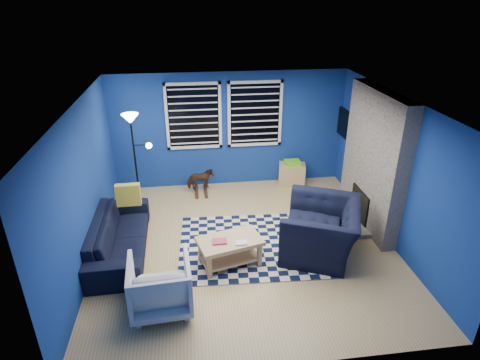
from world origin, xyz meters
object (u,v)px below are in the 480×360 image
(armchair_big, at_px, (321,229))
(coffee_table, at_px, (230,247))
(rocking_horse, at_px, (201,180))
(sofa, at_px, (119,236))
(tv, at_px, (347,126))
(armchair_bent, at_px, (160,285))
(floor_lamp, at_px, (133,132))
(cabinet, at_px, (292,174))

(armchair_big, distance_m, coffee_table, 1.53)
(armchair_big, bearing_deg, rocking_horse, -119.72)
(sofa, relative_size, armchair_big, 1.60)
(coffee_table, bearing_deg, rocking_horse, 97.68)
(tv, relative_size, armchair_bent, 1.18)
(sofa, distance_m, rocking_horse, 2.47)
(armchair_bent, height_order, floor_lamp, floor_lamp)
(rocking_horse, bearing_deg, armchair_bent, 161.00)
(rocking_horse, bearing_deg, tv, -99.52)
(armchair_big, distance_m, cabinet, 2.61)
(armchair_big, relative_size, cabinet, 2.09)
(armchair_big, xyz_separation_m, cabinet, (0.18, 2.60, -0.19))
(sofa, xyz_separation_m, floor_lamp, (0.18, 1.69, 1.23))
(armchair_big, distance_m, rocking_horse, 3.09)
(tv, bearing_deg, coffee_table, -137.95)
(tv, distance_m, armchair_big, 2.83)
(floor_lamp, bearing_deg, cabinet, 8.12)
(tv, bearing_deg, armchair_big, -117.96)
(armchair_bent, height_order, cabinet, armchair_bent)
(tv, xyz_separation_m, floor_lamp, (-4.37, -0.22, 0.15))
(rocking_horse, relative_size, cabinet, 0.87)
(cabinet, bearing_deg, coffee_table, -109.35)
(armchair_big, height_order, floor_lamp, floor_lamp)
(rocking_horse, bearing_deg, floor_lamp, 96.74)
(armchair_big, bearing_deg, tv, 174.92)
(armchair_big, relative_size, coffee_table, 1.23)
(tv, relative_size, floor_lamp, 0.53)
(tv, distance_m, cabinet, 1.59)
(cabinet, bearing_deg, armchair_big, -81.50)
(armchair_big, bearing_deg, sofa, -74.64)
(rocking_horse, height_order, cabinet, cabinet)
(tv, xyz_separation_m, cabinet, (-1.07, 0.25, -1.15))
(coffee_table, xyz_separation_m, cabinet, (1.70, 2.75, -0.09))
(sofa, height_order, rocking_horse, sofa)
(coffee_table, distance_m, floor_lamp, 3.03)
(rocking_horse, xyz_separation_m, coffee_table, (0.35, -2.60, 0.03))
(tv, height_order, rocking_horse, tv)
(sofa, height_order, armchair_big, armchair_big)
(tv, height_order, armchair_big, tv)
(tv, height_order, cabinet, tv)
(cabinet, bearing_deg, sofa, -135.72)
(cabinet, bearing_deg, rocking_horse, -163.46)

